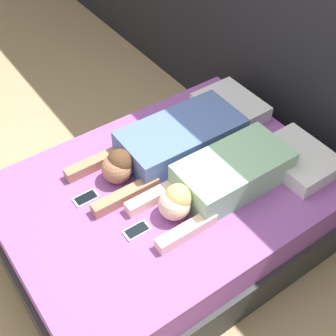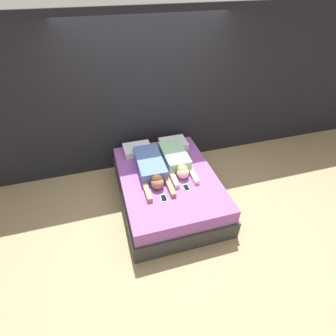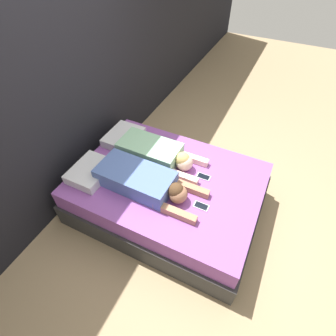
% 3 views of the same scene
% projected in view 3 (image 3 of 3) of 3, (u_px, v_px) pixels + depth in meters
% --- Properties ---
extents(ground_plane, '(12.00, 12.00, 0.00)m').
position_uv_depth(ground_plane, '(168.00, 207.00, 3.13)').
color(ground_plane, '#9E8460').
extents(wall_back, '(12.00, 0.06, 2.60)m').
position_uv_depth(wall_back, '(63.00, 85.00, 2.54)').
color(wall_back, black).
rests_on(wall_back, ground_plane).
extents(bed, '(1.47, 1.98, 0.51)m').
position_uv_depth(bed, '(168.00, 193.00, 2.95)').
color(bed, '#2D2D2D').
rests_on(bed, ground_plane).
extents(pillow_head_left, '(0.45, 0.36, 0.10)m').
position_uv_depth(pillow_head_left, '(91.00, 171.00, 2.75)').
color(pillow_head_left, silver).
rests_on(pillow_head_left, bed).
extents(pillow_head_right, '(0.45, 0.36, 0.10)m').
position_uv_depth(pillow_head_right, '(124.00, 137.00, 3.15)').
color(pillow_head_right, silver).
rests_on(pillow_head_right, bed).
extents(person_left, '(0.40, 1.12, 0.21)m').
position_uv_depth(person_left, '(144.00, 181.00, 2.61)').
color(person_left, '#4C66A5').
rests_on(person_left, bed).
extents(person_right, '(0.37, 0.98, 0.21)m').
position_uv_depth(person_right, '(157.00, 153.00, 2.89)').
color(person_right, '#8CBF99').
rests_on(person_right, bed).
extents(cell_phone_left, '(0.08, 0.15, 0.01)m').
position_uv_depth(cell_phone_left, '(201.00, 206.00, 2.50)').
color(cell_phone_left, silver).
rests_on(cell_phone_left, bed).
extents(cell_phone_right, '(0.08, 0.15, 0.01)m').
position_uv_depth(cell_phone_right, '(203.00, 177.00, 2.76)').
color(cell_phone_right, silver).
rests_on(cell_phone_right, bed).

